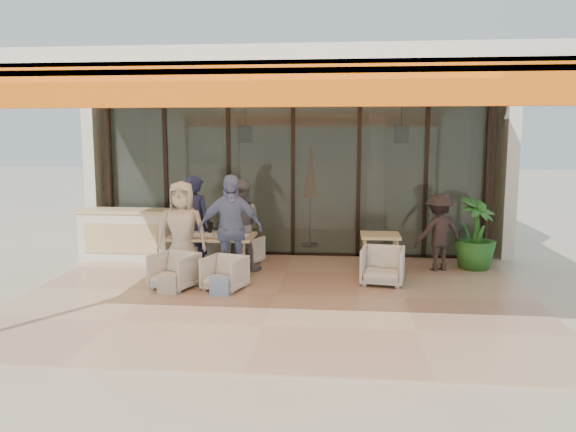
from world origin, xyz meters
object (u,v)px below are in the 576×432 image
object	(u,v)px
diner_navy	(196,223)
standing_woman	(439,233)
diner_cream	(182,232)
host_counter	(127,234)
chair_far_right	(245,249)
diner_periwinkle	(230,229)
potted_palm	(476,234)
chair_near_left	(174,269)
diner_grey	(240,225)
side_table	(380,240)
chair_far_left	(203,248)
dining_table	(212,238)
side_chair	(383,264)
chair_near_right	(225,272)

from	to	relation	value
diner_navy	standing_woman	bearing A→B (deg)	-155.53
diner_cream	host_counter	bearing A→B (deg)	131.81
diner_navy	host_counter	bearing A→B (deg)	-1.77
host_counter	chair_far_right	distance (m)	2.48
diner_periwinkle	potted_palm	distance (m)	4.62
host_counter	potted_palm	size ratio (longest dim) A/B	1.34
chair_near_left	diner_periwinkle	bearing A→B (deg)	50.73
diner_grey	side_table	xyz separation A→B (m)	(2.59, -0.05, -0.22)
diner_periwinkle	chair_far_left	bearing A→B (deg)	103.08
side_table	potted_palm	size ratio (longest dim) A/B	0.54
dining_table	diner_grey	size ratio (longest dim) A/B	0.87
diner_navy	diner_grey	size ratio (longest dim) A/B	1.04
chair_far_right	standing_woman	size ratio (longest dim) A/B	0.43
chair_far_right	side_table	world-z (taller)	side_table
side_table	side_chair	size ratio (longest dim) A/B	1.04
diner_cream	side_table	bearing A→B (deg)	9.88
chair_near_right	standing_woman	xyz separation A→B (m)	(3.69, 1.69, 0.42)
dining_table	chair_far_right	size ratio (longest dim) A/B	2.41
chair_far_left	dining_table	bearing A→B (deg)	121.93
chair_near_right	standing_woman	bearing A→B (deg)	42.12
dining_table	chair_near_right	size ratio (longest dim) A/B	2.38
dining_table	chair_far_right	world-z (taller)	dining_table
standing_woman	side_chair	bearing A→B (deg)	25.63
chair_far_left	chair_far_right	size ratio (longest dim) A/B	0.99
chair_far_left	chair_far_right	world-z (taller)	chair_far_right
chair_far_left	potted_palm	world-z (taller)	potted_palm
diner_navy	standing_woman	xyz separation A→B (m)	(4.53, 0.29, -0.16)
side_table	dining_table	bearing A→B (deg)	-172.50
dining_table	chair_far_right	xyz separation A→B (m)	(0.43, 0.94, -0.38)
standing_woman	potted_palm	distance (m)	0.74
diner_grey	diner_periwinkle	world-z (taller)	diner_periwinkle
chair_near_right	potted_palm	distance (m)	4.80
side_chair	chair_far_left	bearing A→B (deg)	168.08
diner_periwinkle	side_table	bearing A→B (deg)	0.34
chair_near_left	diner_grey	xyz separation A→B (m)	(0.84, 1.40, 0.52)
dining_table	potted_palm	distance (m)	4.91
dining_table	diner_periwinkle	distance (m)	0.67
chair_far_right	chair_near_left	world-z (taller)	chair_near_left
chair_far_right	chair_near_right	size ratio (longest dim) A/B	0.99
chair_far_right	diner_navy	world-z (taller)	diner_navy
diner_navy	diner_grey	bearing A→B (deg)	-159.21
chair_near_right	dining_table	bearing A→B (deg)	131.61
side_table	potted_palm	world-z (taller)	potted_palm
side_table	host_counter	bearing A→B (deg)	171.88
dining_table	chair_near_right	bearing A→B (deg)	-65.87
chair_near_right	diner_periwinkle	size ratio (longest dim) A/B	0.34
host_counter	chair_near_left	world-z (taller)	host_counter
chair_far_right	host_counter	bearing A→B (deg)	16.29
chair_far_right	chair_near_right	distance (m)	1.90
chair_near_right	standing_woman	size ratio (longest dim) A/B	0.43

